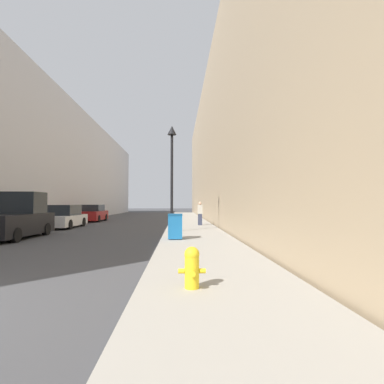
% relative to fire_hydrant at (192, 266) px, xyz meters
% --- Properties ---
extents(sidewalk_right, '(3.30, 60.00, 0.14)m').
position_rel_fire_hydrant_xyz_m(sidewalk_right, '(0.62, 16.42, -0.47)').
color(sidewalk_right, '#9E998E').
rests_on(sidewalk_right, ground).
extents(building_left_glass, '(12.00, 60.00, 11.57)m').
position_rel_fire_hydrant_xyz_m(building_left_glass, '(-16.34, 24.42, 5.25)').
color(building_left_glass, '#BCBCC1').
rests_on(building_left_glass, ground).
extents(building_right_stone, '(12.00, 60.00, 14.69)m').
position_rel_fire_hydrant_xyz_m(building_right_stone, '(8.37, 24.42, 6.81)').
color(building_right_stone, tan).
rests_on(building_right_stone, ground).
extents(fire_hydrant, '(0.51, 0.39, 0.76)m').
position_rel_fire_hydrant_xyz_m(fire_hydrant, '(0.00, 0.00, 0.00)').
color(fire_hydrant, yellow).
rests_on(fire_hydrant, sidewalk_right).
extents(trash_bin, '(0.62, 0.71, 1.10)m').
position_rel_fire_hydrant_xyz_m(trash_bin, '(-0.40, 7.59, 0.17)').
color(trash_bin, '#19609E').
rests_on(trash_bin, sidewalk_right).
extents(lamppost, '(0.50, 0.50, 5.90)m').
position_rel_fire_hydrant_xyz_m(lamppost, '(-0.64, 11.08, 3.55)').
color(lamppost, black).
rests_on(lamppost, sidewalk_right).
extents(pickup_truck, '(2.12, 4.80, 2.27)m').
position_rel_fire_hydrant_xyz_m(pickup_truck, '(-8.27, 9.51, 0.38)').
color(pickup_truck, black).
rests_on(pickup_truck, ground).
extents(parked_sedan_near, '(1.94, 4.61, 1.59)m').
position_rel_fire_hydrant_xyz_m(parked_sedan_near, '(-8.25, 15.74, 0.19)').
color(parked_sedan_near, silver).
rests_on(parked_sedan_near, ground).
extents(parked_sedan_far, '(1.93, 4.42, 1.58)m').
position_rel_fire_hydrant_xyz_m(parked_sedan_far, '(-8.37, 23.15, 0.19)').
color(parked_sedan_far, maroon).
rests_on(parked_sedan_far, ground).
extents(pedestrian_on_sidewalk, '(0.34, 0.22, 1.67)m').
position_rel_fire_hydrant_xyz_m(pedestrian_on_sidewalk, '(1.26, 15.93, 0.44)').
color(pedestrian_on_sidewalk, '#2D3347').
rests_on(pedestrian_on_sidewalk, sidewalk_right).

